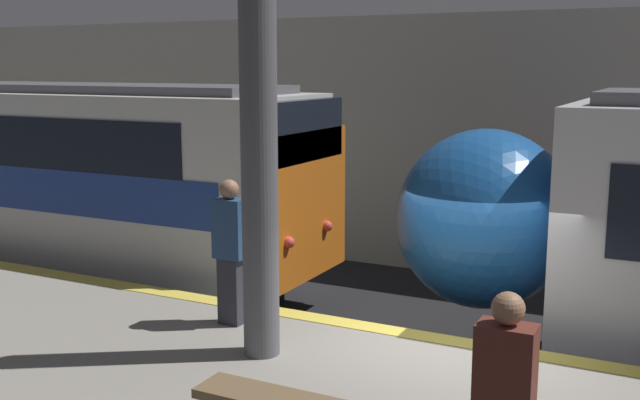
# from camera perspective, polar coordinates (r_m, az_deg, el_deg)

# --- Properties ---
(station_rear_barrier) EXTENTS (50.00, 0.15, 5.15)m
(station_rear_barrier) POSITION_cam_1_polar(r_m,az_deg,el_deg) (14.60, 17.55, 3.54)
(station_rear_barrier) COLOR #B2AD9E
(station_rear_barrier) RESTS_ON ground
(support_pillar_near) EXTENTS (0.39, 0.39, 4.04)m
(support_pillar_near) POSITION_cam_1_polar(r_m,az_deg,el_deg) (7.84, -4.64, 2.31)
(support_pillar_near) COLOR #56565B
(support_pillar_near) RESTS_ON platform
(person_walking) EXTENTS (0.38, 0.24, 1.77)m
(person_walking) POSITION_cam_1_polar(r_m,az_deg,el_deg) (9.02, -6.84, -3.65)
(person_walking) COLOR #2D2D38
(person_walking) RESTS_ON platform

